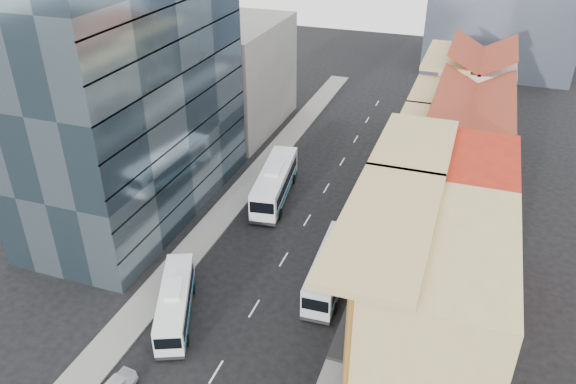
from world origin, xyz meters
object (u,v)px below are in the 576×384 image
at_px(shophouse_tan, 436,316).
at_px(bus_right, 331,268).
at_px(bus_left_far, 275,182).
at_px(bus_left_near, 175,302).
at_px(office_tower, 124,67).

distance_m(shophouse_tan, bus_right, 12.86).
relative_size(shophouse_tan, bus_left_far, 1.18).
bearing_deg(shophouse_tan, bus_left_near, 179.84).
bearing_deg(bus_left_near, shophouse_tan, -23.43).
relative_size(office_tower, bus_left_far, 2.53).
relative_size(office_tower, bus_right, 2.87).
height_order(shophouse_tan, bus_right, shophouse_tan).
xyz_separation_m(bus_left_near, bus_right, (10.30, 7.98, 0.16)).
distance_m(office_tower, bus_left_far, 19.02).
bearing_deg(office_tower, bus_left_far, 26.26).
height_order(office_tower, bus_left_near, office_tower).
height_order(shophouse_tan, bus_left_far, shophouse_tan).
relative_size(bus_left_near, bus_right, 0.91).
bearing_deg(bus_left_far, shophouse_tan, -55.37).
distance_m(bus_left_near, bus_left_far, 20.07).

